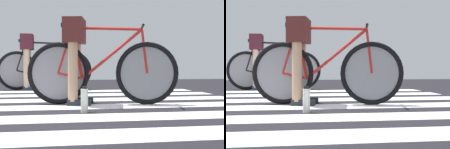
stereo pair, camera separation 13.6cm
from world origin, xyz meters
The scene contains 7 objects.
ground centered at (0.00, 0.00, 0.01)m, with size 18.00×14.00×0.02m.
crosswalk_markings centered at (0.07, 0.20, 0.02)m, with size 5.34×4.24×0.00m.
bicycle_1_of_2 centered at (0.83, 0.05, 0.41)m, with size 1.71×0.56×0.93m.
cyclist_1_of_2 centered at (0.53, 0.11, 0.66)m, with size 0.38×0.45×0.98m.
bicycle_2_of_2 centered at (0.12, 2.61, 0.41)m, with size 1.74×0.52×0.93m.
cyclist_2_of_2 centered at (-0.20, 2.62, 0.68)m, with size 0.32×0.41×1.02m.
water_bottle centered at (0.57, -0.59, 0.14)m, with size 0.07×0.07×0.25m.
Camera 2 is at (0.43, -3.78, 0.46)m, focal length 54.23 mm.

